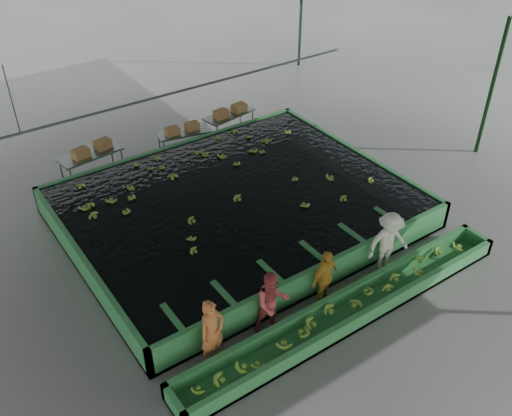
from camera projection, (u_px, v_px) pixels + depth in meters
ground at (266, 244)px, 16.82m from camera, size 80.00×80.00×0.00m
shed_roof at (268, 84)px, 13.94m from camera, size 20.00×22.00×0.04m
shed_posts at (267, 171)px, 15.38m from camera, size 20.00×22.00×5.00m
flotation_tank at (238, 207)px, 17.57m from camera, size 10.00×8.00×0.90m
tank_water at (237, 197)px, 17.34m from camera, size 9.70×7.70×0.00m
sorting_trough at (349, 310)px, 14.26m from camera, size 10.00×1.00×0.50m
cableway_rail at (177, 92)px, 18.45m from camera, size 0.08×0.08×14.00m
rail_hanger_left at (12, 101)px, 15.54m from camera, size 0.04×0.04×2.00m
rail_hanger_right at (299, 33)px, 20.21m from camera, size 0.04×0.04×2.00m
worker_a at (212, 332)px, 12.79m from camera, size 0.71×0.52×1.79m
worker_b at (272, 303)px, 13.58m from camera, size 1.01×0.88×1.76m
worker_c at (325, 278)px, 14.38m from camera, size 1.03×0.58×1.65m
worker_d at (388, 243)px, 15.36m from camera, size 1.34×0.98×1.87m
packing_table_left at (92, 166)px, 19.54m from camera, size 2.22×1.11×0.97m
packing_table_mid at (184, 142)px, 21.02m from camera, size 2.03×1.14×0.87m
packing_table_right at (229, 125)px, 22.12m from camera, size 2.15×1.15×0.93m
box_stack_left at (93, 153)px, 19.30m from camera, size 1.47×0.68×0.31m
box_stack_mid at (183, 132)px, 20.75m from camera, size 1.29×0.45×0.27m
box_stack_right at (230, 114)px, 21.80m from camera, size 1.43×0.51×0.30m
floating_bananas at (223, 185)px, 17.87m from camera, size 9.06×6.18×0.12m
trough_bananas at (350, 305)px, 14.17m from camera, size 9.38×0.63×0.13m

